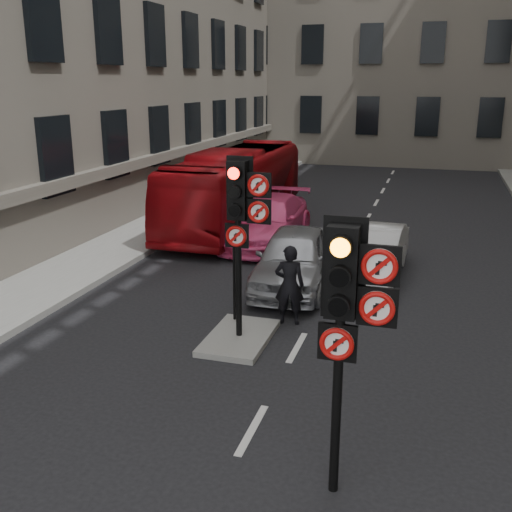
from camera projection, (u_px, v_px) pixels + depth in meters
The scene contains 12 objects.
pavement_left at pixel (136, 233), 20.16m from camera, with size 3.00×50.00×0.16m, color gray.
centre_island at pixel (239, 337), 12.08m from camera, with size 1.20×2.00×0.12m, color gray.
building_far at pixel (413, 1), 39.21m from camera, with size 30.00×14.00×20.00m, color #6D655C.
signal_near at pixel (348, 303), 6.94m from camera, with size 0.91×0.40×3.58m.
signal_far at pixel (242, 210), 11.30m from camera, with size 0.91×0.40×3.58m.
car_silver at pixel (294, 258), 15.07m from camera, with size 1.75×4.36×1.49m, color #9FA1A6.
car_white at pixel (373, 253), 15.80m from camera, with size 1.42×4.07×1.34m, color silver.
car_pink at pixel (268, 221), 19.08m from camera, with size 2.06×5.06×1.47m, color #EC4584.
bus_red at pixel (236, 187), 21.36m from camera, with size 2.29×9.79×2.73m, color maroon.
motorcycle at pixel (303, 244), 17.41m from camera, with size 0.43×1.51×0.91m, color black.
motorcyclist at pixel (289, 285), 12.71m from camera, with size 0.64×0.42×1.74m, color black.
info_sign at pixel (234, 264), 12.48m from camera, with size 0.33×0.13×1.93m.
Camera 1 is at (2.34, -5.54, 5.07)m, focal length 42.00 mm.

